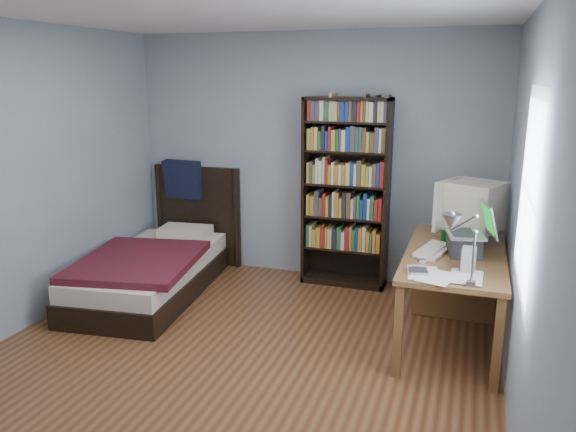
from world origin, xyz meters
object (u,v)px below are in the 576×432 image
Objects in this scene: desk_lamp at (456,230)px; soda_can at (445,236)px; speaker at (469,260)px; bed at (155,265)px; desk at (455,272)px; bookshelf at (346,193)px; laptop at (467,240)px; keyboard at (433,250)px; crt_monitor at (471,207)px.

desk_lamp is 1.39m from soda_can.
soda_can is (-0.20, 0.69, -0.03)m from speaker.
bed is at bearing 156.38° from desk_lamp.
desk is at bearing 101.38° from speaker.
bookshelf is at bearing 154.72° from desk.
laptop is 0.20× the size of bed.
keyboard is at bearing -4.62° from bed.
bookshelf reaches higher than bed.
desk_lamp is at bearing -93.59° from laptop.
crt_monitor is at bearing 87.14° from desk_lamp.
keyboard is (-0.18, 1.02, -0.45)m from desk_lamp.
bookshelf is (-1.10, 0.52, 0.52)m from desk.
crt_monitor is 1.29× the size of keyboard.
crt_monitor is 0.59m from keyboard.
crt_monitor is 3.20× the size of speaker.
bookshelf is at bearing 139.69° from laptop.
desk is 2.83m from bed.
bookshelf reaches higher than soda_can.
desk is 0.62m from keyboard.
bed reaches higher than soda_can.
keyboard is at bearing -108.42° from desk.
speaker reaches higher than soda_can.
laptop is 1.09m from desk_lamp.
speaker is (0.10, -0.88, 0.41)m from desk.
desk_lamp is at bearing -92.86° from crt_monitor.
soda_can is 1.24m from bookshelf.
speaker is at bearing -49.44° from bookshelf.
speaker is 0.09× the size of bed.
keyboard reaches higher than desk.
soda_can is (-0.10, -0.19, 0.37)m from desk.
desk_lamp is at bearing -89.49° from desk.
keyboard is at bearing -102.65° from soda_can.
crt_monitor reaches higher than laptop.
desk is at bearing -25.28° from bookshelf.
desk is at bearing 90.51° from desk_lamp.
desk is at bearing 99.23° from laptop.
bed is (-1.71, -0.80, -0.68)m from bookshelf.
speaker is (0.09, 0.63, -0.38)m from desk_lamp.
bed is at bearing -178.22° from soda_can.
keyboard is (-0.24, -0.01, -0.10)m from laptop.
bookshelf is at bearing 25.02° from bed.
bookshelf is (-1.18, 1.00, 0.09)m from laptop.
desk_lamp is at bearing -93.05° from speaker.
bookshelf reaches higher than desk.
desk is 2.67× the size of crt_monitor.
speaker reaches higher than desk.
bed reaches higher than keyboard.
soda_can reaches higher than desk.
keyboard is at bearing -118.32° from crt_monitor.
laptop is at bearing -40.31° from bookshelf.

